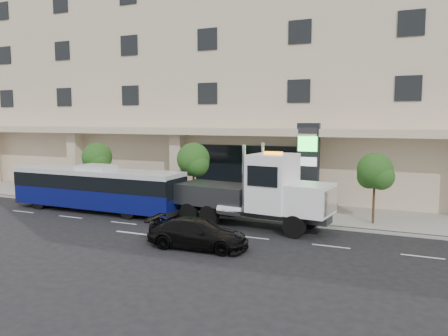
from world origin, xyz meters
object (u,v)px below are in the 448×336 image
at_px(tow_truck, 258,193).
at_px(signage_pylon, 308,166).
at_px(city_bus, 97,188).
at_px(black_sedan, 198,233).

distance_m(tow_truck, signage_pylon, 5.35).
relative_size(city_bus, signage_pylon, 2.16).
bearing_deg(black_sedan, signage_pylon, -20.49).
relative_size(city_bus, tow_truck, 1.18).
xyz_separation_m(tow_truck, signage_pylon, (1.72, 4.95, 1.10)).
bearing_deg(tow_truck, black_sedan, -97.61).
distance_m(tow_truck, black_sedan, 5.22).
height_order(city_bus, signage_pylon, signage_pylon).
bearing_deg(signage_pylon, city_bus, -157.23).
bearing_deg(tow_truck, city_bus, -172.29).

